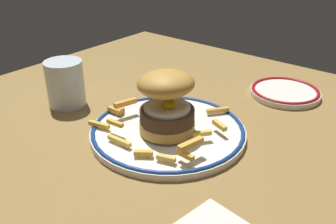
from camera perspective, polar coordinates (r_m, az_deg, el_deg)
ground_plane at (r=68.84cm, az=4.51°, el=-5.12°), size 110.19×93.17×4.00cm
dinner_plate at (r=67.67cm, az=0.00°, el=-2.84°), size 27.76×27.76×1.60cm
burger at (r=64.43cm, az=-0.24°, el=1.67°), size 13.07×12.90×10.87cm
fries_pile at (r=66.66cm, az=-2.04°, el=-1.40°), size 23.40×23.18×2.87cm
water_glass at (r=80.30cm, az=-15.19°, el=3.80°), size 7.69×7.69×9.45cm
side_plate at (r=86.79cm, az=17.25°, el=2.92°), size 15.03×15.03×1.60cm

